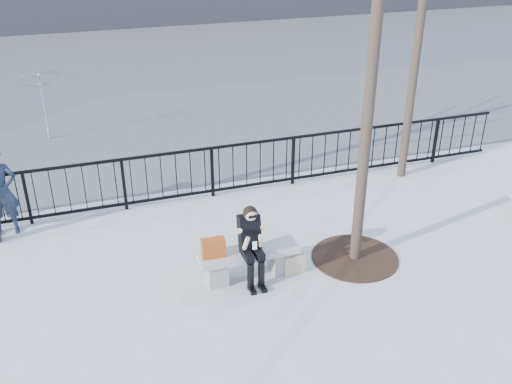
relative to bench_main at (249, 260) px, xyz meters
name	(u,v)px	position (x,y,z in m)	size (l,w,h in m)	color
ground	(249,275)	(0.00, 0.00, -0.30)	(120.00, 120.00, 0.00)	#A3A49F
street_surface	(127,63)	(0.00, 15.00, -0.30)	(60.00, 23.00, 0.01)	#474747
railing	(203,173)	(0.00, 3.00, 0.25)	(14.00, 0.06, 1.10)	black
tree_grate	(355,257)	(1.90, -0.10, -0.29)	(1.50, 1.50, 0.02)	black
bench_main	(249,260)	(0.00, 0.00, 0.00)	(1.65, 0.46, 0.49)	gray
seated_woman	(252,246)	(0.00, -0.16, 0.37)	(0.50, 0.64, 1.34)	black
handbag	(213,248)	(-0.58, 0.02, 0.34)	(0.38, 0.18, 0.31)	#A14113
shopping_bag	(294,264)	(0.72, -0.17, -0.13)	(0.37, 0.14, 0.35)	beige
standing_man	(0,192)	(-3.80, 2.80, 0.54)	(0.62, 0.40, 1.69)	black
vendor_umbrella	(44,106)	(-2.99, 7.53, 0.61)	(1.98, 2.02, 1.82)	gold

